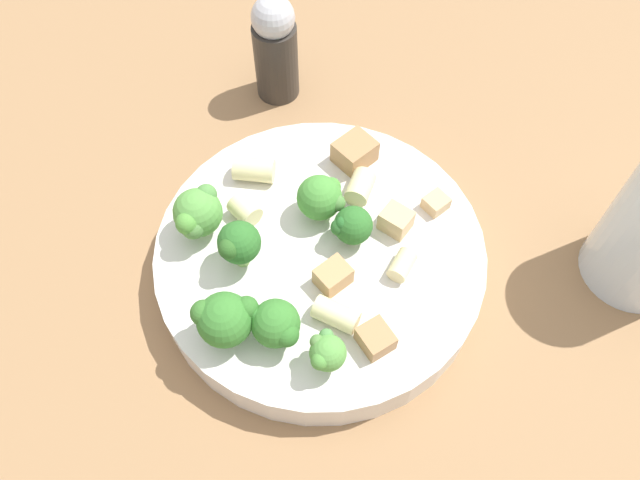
% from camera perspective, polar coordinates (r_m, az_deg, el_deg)
% --- Properties ---
extents(ground_plane, '(2.00, 2.00, 0.00)m').
position_cam_1_polar(ground_plane, '(0.46, -0.00, -2.66)').
color(ground_plane, '#936D47').
extents(pasta_bowl, '(0.23, 0.23, 0.03)m').
position_cam_1_polar(pasta_bowl, '(0.44, -0.00, -1.52)').
color(pasta_bowl, silver).
rests_on(pasta_bowl, ground_plane).
extents(broccoli_floret_0, '(0.04, 0.03, 0.04)m').
position_cam_1_polar(broccoli_floret_0, '(0.43, -11.15, 2.39)').
color(broccoli_floret_0, '#93B766').
rests_on(broccoli_floret_0, pasta_bowl).
extents(broccoli_floret_1, '(0.03, 0.03, 0.04)m').
position_cam_1_polar(broccoli_floret_1, '(0.39, -4.02, -7.72)').
color(broccoli_floret_1, '#84AD60').
rests_on(broccoli_floret_1, pasta_bowl).
extents(broccoli_floret_2, '(0.03, 0.03, 0.04)m').
position_cam_1_polar(broccoli_floret_2, '(0.43, 0.10, 3.92)').
color(broccoli_floret_2, '#93B766').
rests_on(broccoli_floret_2, pasta_bowl).
extents(broccoli_floret_3, '(0.04, 0.04, 0.04)m').
position_cam_1_polar(broccoli_floret_3, '(0.39, -8.73, -7.12)').
color(broccoli_floret_3, '#84AD60').
rests_on(broccoli_floret_3, pasta_bowl).
extents(broccoli_floret_4, '(0.03, 0.03, 0.03)m').
position_cam_1_polar(broccoli_floret_4, '(0.42, 3.06, 0.97)').
color(broccoli_floret_4, '#93B766').
rests_on(broccoli_floret_4, pasta_bowl).
extents(broccoli_floret_5, '(0.03, 0.03, 0.04)m').
position_cam_1_polar(broccoli_floret_5, '(0.41, -7.54, -0.26)').
color(broccoli_floret_5, '#93B766').
rests_on(broccoli_floret_5, pasta_bowl).
extents(broccoli_floret_6, '(0.03, 0.02, 0.03)m').
position_cam_1_polar(broccoli_floret_6, '(0.38, 0.60, -10.24)').
color(broccoli_floret_6, '#9EC175').
rests_on(broccoli_floret_6, pasta_bowl).
extents(rigatoni_0, '(0.03, 0.03, 0.02)m').
position_cam_1_polar(rigatoni_0, '(0.40, 1.47, -6.83)').
color(rigatoni_0, beige).
rests_on(rigatoni_0, pasta_bowl).
extents(rigatoni_1, '(0.03, 0.03, 0.02)m').
position_cam_1_polar(rigatoni_1, '(0.45, 3.71, 4.88)').
color(rigatoni_1, beige).
rests_on(rigatoni_1, pasta_bowl).
extents(rigatoni_2, '(0.03, 0.02, 0.02)m').
position_cam_1_polar(rigatoni_2, '(0.44, -6.89, 2.74)').
color(rigatoni_2, beige).
rests_on(rigatoni_2, pasta_bowl).
extents(rigatoni_3, '(0.02, 0.02, 0.01)m').
position_cam_1_polar(rigatoni_3, '(0.42, 7.52, -2.27)').
color(rigatoni_3, beige).
rests_on(rigatoni_3, pasta_bowl).
extents(rigatoni_4, '(0.03, 0.03, 0.02)m').
position_cam_1_polar(rigatoni_4, '(0.46, -6.05, 6.41)').
color(rigatoni_4, beige).
rests_on(rigatoni_4, pasta_bowl).
extents(chicken_chunk_0, '(0.02, 0.02, 0.01)m').
position_cam_1_polar(chicken_chunk_0, '(0.40, 5.10, -8.97)').
color(chicken_chunk_0, '#A87A4C').
rests_on(chicken_chunk_0, pasta_bowl).
extents(chicken_chunk_1, '(0.03, 0.04, 0.02)m').
position_cam_1_polar(chicken_chunk_1, '(0.47, 3.19, 8.05)').
color(chicken_chunk_1, '#A87A4C').
rests_on(chicken_chunk_1, pasta_bowl).
extents(chicken_chunk_2, '(0.02, 0.02, 0.01)m').
position_cam_1_polar(chicken_chunk_2, '(0.45, 10.55, 3.35)').
color(chicken_chunk_2, tan).
rests_on(chicken_chunk_2, pasta_bowl).
extents(chicken_chunk_3, '(0.02, 0.03, 0.02)m').
position_cam_1_polar(chicken_chunk_3, '(0.41, 1.25, -3.31)').
color(chicken_chunk_3, tan).
rests_on(chicken_chunk_3, pasta_bowl).
extents(chicken_chunk_4, '(0.03, 0.03, 0.02)m').
position_cam_1_polar(chicken_chunk_4, '(0.44, 7.07, 1.55)').
color(chicken_chunk_4, tan).
rests_on(chicken_chunk_4, pasta_bowl).
extents(pepper_shaker, '(0.04, 0.04, 0.10)m').
position_cam_1_polar(pepper_shaker, '(0.54, -4.11, 17.12)').
color(pepper_shaker, '#332D28').
rests_on(pepper_shaker, ground_plane).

